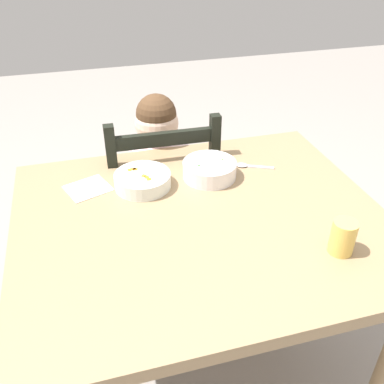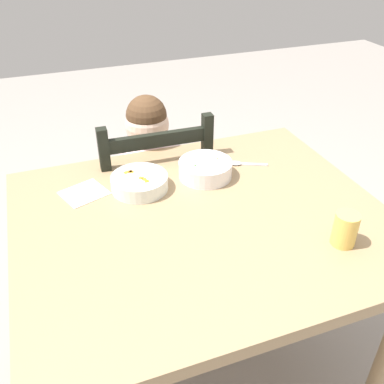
{
  "view_description": "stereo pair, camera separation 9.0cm",
  "coord_description": "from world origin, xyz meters",
  "px_view_note": "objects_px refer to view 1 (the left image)",
  "views": [
    {
      "loc": [
        -0.31,
        -0.99,
        1.53
      ],
      "look_at": [
        -0.01,
        0.06,
        0.81
      ],
      "focal_mm": 40.43,
      "sensor_mm": 36.0,
      "label": 1
    },
    {
      "loc": [
        -0.39,
        -0.97,
        1.53
      ],
      "look_at": [
        -0.01,
        0.06,
        0.81
      ],
      "focal_mm": 40.43,
      "sensor_mm": 36.0,
      "label": 2
    }
  ],
  "objects_px": {
    "dining_chair": "(161,208)",
    "bowl_of_peas": "(210,169)",
    "bowl_of_carrots": "(143,180)",
    "spoon": "(247,166)",
    "dining_table": "(201,246)",
    "drinking_cup": "(343,237)",
    "child_figure": "(160,172)"
  },
  "relations": [
    {
      "from": "dining_chair",
      "to": "bowl_of_peas",
      "type": "bearing_deg",
      "value": -68.6
    },
    {
      "from": "dining_chair",
      "to": "bowl_of_peas",
      "type": "distance_m",
      "value": 0.47
    },
    {
      "from": "dining_chair",
      "to": "bowl_of_carrots",
      "type": "bearing_deg",
      "value": -110.87
    },
    {
      "from": "bowl_of_carrots",
      "to": "spoon",
      "type": "height_order",
      "value": "bowl_of_carrots"
    },
    {
      "from": "dining_table",
      "to": "bowl_of_carrots",
      "type": "distance_m",
      "value": 0.29
    },
    {
      "from": "bowl_of_peas",
      "to": "drinking_cup",
      "type": "height_order",
      "value": "drinking_cup"
    },
    {
      "from": "bowl_of_carrots",
      "to": "spoon",
      "type": "bearing_deg",
      "value": 4.44
    },
    {
      "from": "dining_chair",
      "to": "child_figure",
      "type": "relative_size",
      "value": 0.96
    },
    {
      "from": "spoon",
      "to": "child_figure",
      "type": "bearing_deg",
      "value": 135.43
    },
    {
      "from": "bowl_of_carrots",
      "to": "dining_chair",
      "type": "bearing_deg",
      "value": 69.13
    },
    {
      "from": "spoon",
      "to": "drinking_cup",
      "type": "distance_m",
      "value": 0.5
    },
    {
      "from": "dining_table",
      "to": "spoon",
      "type": "height_order",
      "value": "spoon"
    },
    {
      "from": "dining_table",
      "to": "child_figure",
      "type": "height_order",
      "value": "child_figure"
    },
    {
      "from": "dining_table",
      "to": "spoon",
      "type": "relative_size",
      "value": 8.29
    },
    {
      "from": "dining_chair",
      "to": "drinking_cup",
      "type": "distance_m",
      "value": 0.91
    },
    {
      "from": "bowl_of_carrots",
      "to": "spoon",
      "type": "distance_m",
      "value": 0.38
    },
    {
      "from": "bowl_of_carrots",
      "to": "drinking_cup",
      "type": "distance_m",
      "value": 0.65
    },
    {
      "from": "bowl_of_peas",
      "to": "spoon",
      "type": "xyz_separation_m",
      "value": [
        0.15,
        0.03,
        -0.03
      ]
    },
    {
      "from": "dining_table",
      "to": "child_figure",
      "type": "xyz_separation_m",
      "value": [
        -0.02,
        0.51,
        -0.02
      ]
    },
    {
      "from": "dining_table",
      "to": "bowl_of_carrots",
      "type": "relative_size",
      "value": 5.95
    },
    {
      "from": "dining_table",
      "to": "spoon",
      "type": "distance_m",
      "value": 0.36
    },
    {
      "from": "bowl_of_peas",
      "to": "drinking_cup",
      "type": "distance_m",
      "value": 0.51
    },
    {
      "from": "child_figure",
      "to": "drinking_cup",
      "type": "relative_size",
      "value": 9.78
    },
    {
      "from": "child_figure",
      "to": "drinking_cup",
      "type": "distance_m",
      "value": 0.85
    },
    {
      "from": "child_figure",
      "to": "bowl_of_carrots",
      "type": "height_order",
      "value": "child_figure"
    },
    {
      "from": "spoon",
      "to": "dining_chair",
      "type": "bearing_deg",
      "value": 134.98
    },
    {
      "from": "bowl_of_carrots",
      "to": "drinking_cup",
      "type": "bearing_deg",
      "value": -45.56
    },
    {
      "from": "drinking_cup",
      "to": "bowl_of_carrots",
      "type": "bearing_deg",
      "value": 134.44
    },
    {
      "from": "bowl_of_peas",
      "to": "bowl_of_carrots",
      "type": "bearing_deg",
      "value": 179.99
    },
    {
      "from": "bowl_of_peas",
      "to": "drinking_cup",
      "type": "relative_size",
      "value": 1.88
    },
    {
      "from": "spoon",
      "to": "bowl_of_peas",
      "type": "bearing_deg",
      "value": -168.9
    },
    {
      "from": "dining_chair",
      "to": "child_figure",
      "type": "distance_m",
      "value": 0.18
    }
  ]
}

